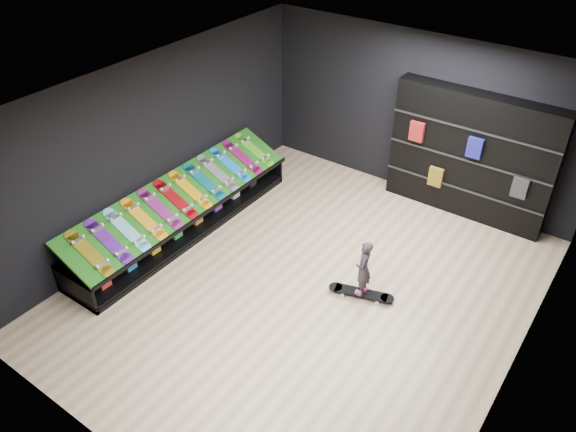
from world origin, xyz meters
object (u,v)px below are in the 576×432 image
Objects in this scene: back_shelving at (471,156)px; display_rack at (184,218)px; child at (363,278)px; floor_skateboard at (361,294)px.

display_rack is at bearing -137.80° from back_shelving.
display_rack is 8.22× the size of child.
child is at bearing -96.49° from back_shelving.
child is (3.32, 0.29, 0.11)m from display_rack.
back_shelving is 3.24m from floor_skateboard.
floor_skateboard is at bearing -96.49° from back_shelving.
child is at bearing 0.00° from floor_skateboard.
floor_skateboard is at bearing 4.98° from display_rack.
back_shelving is at bearing 154.51° from child.
display_rack reaches higher than floor_skateboard.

